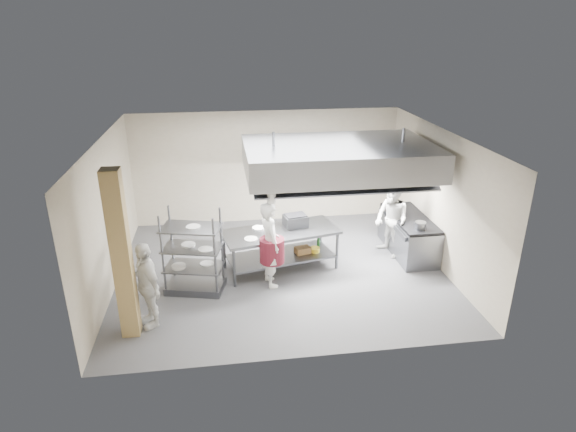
{
  "coord_description": "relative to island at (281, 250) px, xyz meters",
  "views": [
    {
      "loc": [
        -1.18,
        -9.32,
        5.09
      ],
      "look_at": [
        0.18,
        0.2,
        1.2
      ],
      "focal_mm": 30.0,
      "sensor_mm": 36.0,
      "label": 1
    }
  ],
  "objects": [
    {
      "name": "stockpot",
      "position": [
        2.85,
        0.43,
        0.53
      ],
      "size": [
        0.24,
        0.24,
        0.17
      ],
      "primitive_type": "cylinder",
      "color": "slate",
      "rests_on": "range_top"
    },
    {
      "name": "griddle",
      "position": [
        0.36,
        0.22,
        0.58
      ],
      "size": [
        0.56,
        0.48,
        0.24
      ],
      "primitive_type": "cube",
      "rotation": [
        0.0,
        0.0,
        0.2
      ],
      "color": "slate",
      "rests_on": "island_worktop"
    },
    {
      "name": "island",
      "position": [
        0.0,
        0.0,
        0.0
      ],
      "size": [
        2.64,
        1.54,
        0.91
      ],
      "primitive_type": null,
      "rotation": [
        0.0,
        0.0,
        0.21
      ],
      "color": "gray",
      "rests_on": "floor"
    },
    {
      "name": "chef_plating",
      "position": [
        -2.6,
        -1.77,
        0.35
      ],
      "size": [
        0.8,
        1.02,
        1.61
      ],
      "primitive_type": "imported",
      "rotation": [
        0.0,
        0.0,
        -1.07
      ],
      "color": "silver",
      "rests_on": "floor"
    },
    {
      "name": "ceiling",
      "position": [
        0.0,
        -0.11,
        2.54
      ],
      "size": [
        7.0,
        7.0,
        0.0
      ],
      "primitive_type": "plane",
      "rotation": [
        3.14,
        0.0,
        0.0
      ],
      "color": "silver",
      "rests_on": "wall_back"
    },
    {
      "name": "range_top",
      "position": [
        3.08,
        0.39,
        0.41
      ],
      "size": [
        0.78,
        1.96,
        0.06
      ],
      "primitive_type": "cube",
      "color": "black",
      "rests_on": "cooking_range"
    },
    {
      "name": "pass_rack",
      "position": [
        -1.84,
        -0.67,
        0.4
      ],
      "size": [
        1.27,
        0.92,
        1.71
      ],
      "primitive_type": null,
      "rotation": [
        0.0,
        0.0,
        -0.24
      ],
      "color": "gray",
      "rests_on": "floor"
    },
    {
      "name": "hood_strip_b",
      "position": [
        2.2,
        0.29,
        1.62
      ],
      "size": [
        1.6,
        0.12,
        0.04
      ],
      "primitive_type": "cube",
      "color": "white",
      "rests_on": "exhaust_hood"
    },
    {
      "name": "floor",
      "position": [
        0.0,
        -0.11,
        -0.46
      ],
      "size": [
        7.0,
        7.0,
        0.0
      ],
      "primitive_type": "plane",
      "color": "#353537",
      "rests_on": "ground"
    },
    {
      "name": "wall_left",
      "position": [
        -3.5,
        -0.11,
        1.04
      ],
      "size": [
        0.0,
        6.0,
        6.0
      ],
      "primitive_type": "plane",
      "rotation": [
        1.57,
        0.0,
        1.57
      ],
      "color": "tan",
      "rests_on": "ground"
    },
    {
      "name": "wall_shelf",
      "position": [
        1.8,
        2.73,
        1.04
      ],
      "size": [
        1.5,
        0.28,
        0.04
      ],
      "primitive_type": "cube",
      "color": "gray",
      "rests_on": "wall_back"
    },
    {
      "name": "cooking_range",
      "position": [
        3.08,
        0.39,
        -0.04
      ],
      "size": [
        0.8,
        2.0,
        0.84
      ],
      "primitive_type": "cube",
      "color": "gray",
      "rests_on": "floor"
    },
    {
      "name": "chef_head",
      "position": [
        -0.3,
        -0.65,
        0.45
      ],
      "size": [
        0.57,
        0.74,
        1.82
      ],
      "primitive_type": "imported",
      "rotation": [
        0.0,
        0.0,
        1.78
      ],
      "color": "silver",
      "rests_on": "floor"
    },
    {
      "name": "hood_strip_a",
      "position": [
        0.4,
        0.29,
        1.62
      ],
      "size": [
        1.6,
        0.12,
        0.04
      ],
      "primitive_type": "cube",
      "color": "white",
      "rests_on": "exhaust_hood"
    },
    {
      "name": "column",
      "position": [
        -2.9,
        -2.01,
        1.04
      ],
      "size": [
        0.3,
        0.3,
        3.0
      ],
      "primitive_type": "cube",
      "color": "tan",
      "rests_on": "floor"
    },
    {
      "name": "chef_line",
      "position": [
        2.6,
        0.3,
        0.42
      ],
      "size": [
        0.9,
        1.02,
        1.75
      ],
      "primitive_type": "imported",
      "rotation": [
        0.0,
        0.0,
        -1.25
      ],
      "color": "white",
      "rests_on": "floor"
    },
    {
      "name": "exhaust_hood",
      "position": [
        1.3,
        0.29,
        1.94
      ],
      "size": [
        4.0,
        2.5,
        0.6
      ],
      "primitive_type": "cube",
      "color": "gray",
      "rests_on": "ceiling"
    },
    {
      "name": "wall_right",
      "position": [
        3.5,
        -0.11,
        1.04
      ],
      "size": [
        0.0,
        6.0,
        6.0
      ],
      "primitive_type": "plane",
      "rotation": [
        1.57,
        0.0,
        -1.57
      ],
      "color": "tan",
      "rests_on": "ground"
    },
    {
      "name": "wall_back",
      "position": [
        0.0,
        2.89,
        1.04
      ],
      "size": [
        7.0,
        0.0,
        7.0
      ],
      "primitive_type": "plane",
      "rotation": [
        1.57,
        0.0,
        0.0
      ],
      "color": "tan",
      "rests_on": "ground"
    },
    {
      "name": "wicker_basket",
      "position": [
        0.5,
        0.03,
        -0.06
      ],
      "size": [
        0.38,
        0.3,
        0.14
      ],
      "primitive_type": "cube",
      "rotation": [
        0.0,
        0.0,
        0.25
      ],
      "color": "olive",
      "rests_on": "island_undershelf"
    },
    {
      "name": "island_worktop",
      "position": [
        0.0,
        0.0,
        0.42
      ],
      "size": [
        2.64,
        1.54,
        0.06
      ],
      "primitive_type": "cube",
      "rotation": [
        0.0,
        0.0,
        0.21
      ],
      "color": "gray",
      "rests_on": "island"
    },
    {
      "name": "island_undershelf",
      "position": [
        0.0,
        0.0,
        -0.16
      ],
      "size": [
        2.43,
        1.39,
        0.04
      ],
      "primitive_type": "cube",
      "rotation": [
        0.0,
        0.0,
        0.21
      ],
      "color": "slate",
      "rests_on": "island"
    },
    {
      "name": "plate_stack",
      "position": [
        -1.84,
        -0.67,
        0.09
      ],
      "size": [
        0.28,
        0.28,
        0.05
      ],
      "primitive_type": "cylinder",
      "color": "white",
      "rests_on": "pass_rack"
    }
  ]
}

